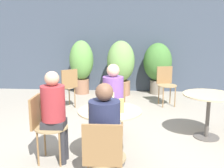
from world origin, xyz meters
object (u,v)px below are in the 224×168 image
(bistro_chair_3, at_px, (166,82))
(seated_person_2, at_px, (105,130))
(seated_person_0, at_px, (113,95))
(potted_plant_0, at_px, (82,63))
(beer_glass_0, at_px, (112,99))
(potted_plant_1, at_px, (121,65))
(cafe_table_near, at_px, (110,122))
(seated_person_1, at_px, (54,108))
(bistro_chair_1, at_px, (44,122))
(beer_glass_2, at_px, (122,106))
(bistro_chair_0, at_px, (114,105))
(beer_glass_1, at_px, (96,105))
(bistro_chair_4, at_px, (68,84))
(cafe_table_far, at_px, (209,103))
(potted_plant_2, at_px, (157,64))
(bistro_chair_2, at_px, (103,155))

(bistro_chair_3, relative_size, seated_person_2, 0.73)
(seated_person_0, relative_size, potted_plant_0, 0.84)
(beer_glass_0, bearing_deg, potted_plant_1, 90.28)
(cafe_table_near, relative_size, beer_glass_0, 4.28)
(seated_person_1, bearing_deg, bistro_chair_1, 90.00)
(bistro_chair_1, distance_m, beer_glass_2, 1.03)
(cafe_table_near, height_order, beer_glass_2, beer_glass_2)
(bistro_chair_0, relative_size, beer_glass_1, 5.64)
(beer_glass_1, bearing_deg, bistro_chair_3, 66.65)
(bistro_chair_1, xyz_separation_m, seated_person_1, (0.15, 0.00, 0.18))
(cafe_table_near, xyz_separation_m, bistro_chair_1, (-0.85, -0.01, -0.02))
(cafe_table_near, bearing_deg, beer_glass_1, -167.77)
(seated_person_0, height_order, potted_plant_0, potted_plant_0)
(bistro_chair_4, bearing_deg, beer_glass_1, 72.04)
(bistro_chair_1, relative_size, bistro_chair_3, 1.00)
(cafe_table_near, xyz_separation_m, beer_glass_1, (-0.17, -0.04, 0.23))
(seated_person_2, height_order, potted_plant_1, potted_plant_1)
(cafe_table_far, bearing_deg, potted_plant_0, 131.97)
(potted_plant_0, xyz_separation_m, potted_plant_2, (2.02, 0.12, -0.01))
(bistro_chair_0, distance_m, potted_plant_0, 3.10)
(cafe_table_near, relative_size, beer_glass_1, 5.17)
(seated_person_2, distance_m, beer_glass_2, 0.64)
(beer_glass_2, height_order, potted_plant_1, potted_plant_1)
(potted_plant_1, bearing_deg, potted_plant_2, 10.83)
(cafe_table_near, bearing_deg, bistro_chair_3, 69.33)
(bistro_chair_1, height_order, beer_glass_2, beer_glass_2)
(beer_glass_1, bearing_deg, cafe_table_far, 30.32)
(bistro_chair_2, relative_size, beer_glass_2, 5.12)
(bistro_chair_3, relative_size, potted_plant_2, 0.64)
(bistro_chair_3, xyz_separation_m, potted_plant_2, (-0.09, 1.06, 0.27))
(cafe_table_near, height_order, bistro_chair_3, bistro_chair_3)
(bistro_chair_0, relative_size, bistro_chair_2, 1.00)
(bistro_chair_4, xyz_separation_m, beer_glass_2, (1.25, -2.44, 0.26))
(bistro_chair_2, relative_size, beer_glass_1, 5.64)
(bistro_chair_2, xyz_separation_m, bistro_chair_4, (-1.11, 3.20, 0.00))
(seated_person_0, distance_m, potted_plant_0, 3.23)
(bistro_chair_4, bearing_deg, seated_person_2, 70.63)
(beer_glass_0, bearing_deg, seated_person_2, -90.65)
(seated_person_0, relative_size, potted_plant_1, 0.84)
(beer_glass_2, bearing_deg, potted_plant_1, 92.30)
(cafe_table_far, xyz_separation_m, beer_glass_0, (-1.47, -0.76, 0.24))
(cafe_table_near, distance_m, bistro_chair_1, 0.85)
(bistro_chair_0, height_order, beer_glass_0, beer_glass_0)
(cafe_table_near, height_order, bistro_chair_0, bistro_chair_0)
(beer_glass_0, distance_m, potted_plant_2, 3.82)
(seated_person_2, relative_size, beer_glass_2, 7.04)
(bistro_chair_1, xyz_separation_m, beer_glass_2, (1.00, -0.08, 0.26))
(cafe_table_far, bearing_deg, beer_glass_1, -149.68)
(bistro_chair_1, height_order, beer_glass_1, bistro_chair_1)
(bistro_chair_2, distance_m, bistro_chair_4, 3.39)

